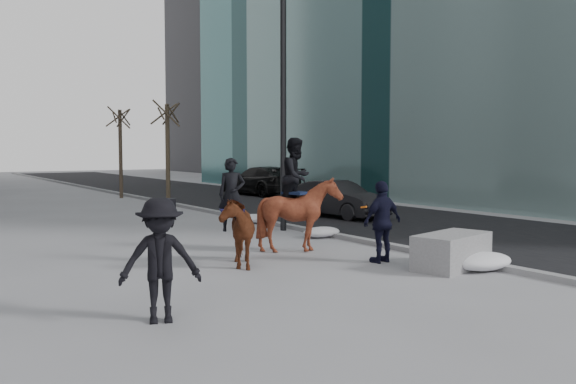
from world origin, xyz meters
TOP-DOWN VIEW (x-y plane):
  - ground at (0.00, 0.00)m, footprint 120.00×120.00m
  - road at (7.00, 10.00)m, footprint 8.00×90.00m
  - curb at (3.00, 10.00)m, footprint 0.25×90.00m
  - planter at (2.30, -1.36)m, footprint 1.94×1.28m
  - car_near at (6.11, 7.31)m, footprint 1.91×4.09m
  - car_far at (9.13, 17.67)m, footprint 2.47×5.35m
  - tree_near at (2.40, 13.84)m, footprint 1.20×1.20m
  - tree_far at (2.40, 19.89)m, footprint 1.20×1.20m
  - mounted_left at (-1.22, 1.35)m, footprint 1.42×1.91m
  - mounted_right at (0.87, 2.05)m, footprint 1.89×2.00m
  - feeder at (1.57, -0.08)m, footprint 1.05×0.88m
  - camera_crew at (-4.09, -1.77)m, footprint 1.29×0.99m
  - lamppost at (2.60, 5.21)m, footprint 0.25×2.27m
  - snow_piles at (2.70, 2.14)m, footprint 1.39×10.07m

SIDE VIEW (x-z plane):
  - ground at x=0.00m, z-range 0.00..0.00m
  - road at x=7.00m, z-range 0.00..0.01m
  - curb at x=3.00m, z-range 0.00..0.12m
  - snow_piles at x=2.70m, z-range -0.02..0.34m
  - planter at x=2.30m, z-range 0.00..0.71m
  - car_near at x=6.11m, z-range 0.00..1.30m
  - car_far at x=9.13m, z-range 0.00..1.52m
  - mounted_left at x=-1.22m, z-range -0.29..1.96m
  - feeder at x=1.57m, z-range 0.00..1.76m
  - camera_crew at x=-4.09m, z-range 0.01..1.76m
  - mounted_right at x=0.87m, z-range -0.27..2.43m
  - tree_near at x=2.40m, z-range 0.00..4.72m
  - tree_far at x=2.40m, z-range 0.00..4.83m
  - lamppost at x=2.60m, z-range 0.45..9.54m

